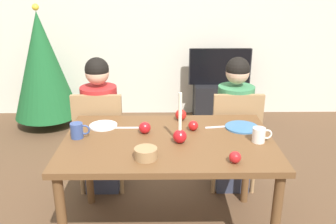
{
  "coord_description": "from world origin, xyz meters",
  "views": [
    {
      "loc": [
        -0.03,
        -2.19,
        1.75
      ],
      "look_at": [
        0.0,
        0.2,
        0.87
      ],
      "focal_mm": 38.52,
      "sensor_mm": 36.0,
      "label": 1
    }
  ],
  "objects_px": {
    "plate_left": "(103,126)",
    "apple_far_edge": "(181,115)",
    "candle_centerpiece": "(180,133)",
    "apple_by_left_plate": "(145,128)",
    "bowl_walnuts": "(146,153)",
    "mug_right": "(259,135)",
    "christmas_tree": "(43,65)",
    "chair_left": "(101,135)",
    "person_left_child": "(101,128)",
    "tv_stand": "(218,102)",
    "chair_right": "(234,135)",
    "plate_right": "(242,127)",
    "mug_left": "(77,131)",
    "apple_by_right_mug": "(235,157)",
    "person_right_child": "(234,127)",
    "apple_near_candle": "(193,126)",
    "tv": "(220,67)",
    "dining_table": "(168,150)"
  },
  "relations": [
    {
      "from": "plate_left",
      "to": "bowl_walnuts",
      "type": "xyz_separation_m",
      "value": [
        0.33,
        -0.5,
        0.03
      ]
    },
    {
      "from": "person_right_child",
      "to": "person_left_child",
      "type": "bearing_deg",
      "value": 180.0
    },
    {
      "from": "bowl_walnuts",
      "to": "apple_by_right_mug",
      "type": "distance_m",
      "value": 0.52
    },
    {
      "from": "tv",
      "to": "plate_right",
      "type": "relative_size",
      "value": 3.31
    },
    {
      "from": "candle_centerpiece",
      "to": "bowl_walnuts",
      "type": "xyz_separation_m",
      "value": [
        -0.21,
        -0.22,
        -0.04
      ]
    },
    {
      "from": "person_left_child",
      "to": "plate_right",
      "type": "relative_size",
      "value": 4.91
    },
    {
      "from": "chair_left",
      "to": "tv_stand",
      "type": "relative_size",
      "value": 1.41
    },
    {
      "from": "candle_centerpiece",
      "to": "apple_far_edge",
      "type": "distance_m",
      "value": 0.41
    },
    {
      "from": "plate_left",
      "to": "mug_left",
      "type": "distance_m",
      "value": 0.25
    },
    {
      "from": "candle_centerpiece",
      "to": "plate_left",
      "type": "height_order",
      "value": "candle_centerpiece"
    },
    {
      "from": "plate_left",
      "to": "apple_by_right_mug",
      "type": "relative_size",
      "value": 2.83
    },
    {
      "from": "christmas_tree",
      "to": "bowl_walnuts",
      "type": "xyz_separation_m",
      "value": [
        1.36,
        -2.38,
        0.01
      ]
    },
    {
      "from": "tv_stand",
      "to": "candle_centerpiece",
      "type": "height_order",
      "value": "candle_centerpiece"
    },
    {
      "from": "christmas_tree",
      "to": "candle_centerpiece",
      "type": "distance_m",
      "value": 2.67
    },
    {
      "from": "plate_right",
      "to": "tv_stand",
      "type": "bearing_deg",
      "value": 85.73
    },
    {
      "from": "bowl_walnuts",
      "to": "tv",
      "type": "bearing_deg",
      "value": 72.23
    },
    {
      "from": "dining_table",
      "to": "chair_right",
      "type": "bearing_deg",
      "value": 46.96
    },
    {
      "from": "chair_right",
      "to": "candle_centerpiece",
      "type": "relative_size",
      "value": 2.64
    },
    {
      "from": "mug_right",
      "to": "bowl_walnuts",
      "type": "xyz_separation_m",
      "value": [
        -0.73,
        -0.23,
        -0.02
      ]
    },
    {
      "from": "tv_stand",
      "to": "plate_left",
      "type": "height_order",
      "value": "plate_left"
    },
    {
      "from": "tv",
      "to": "christmas_tree",
      "type": "height_order",
      "value": "christmas_tree"
    },
    {
      "from": "plate_left",
      "to": "apple_far_edge",
      "type": "relative_size",
      "value": 2.37
    },
    {
      "from": "christmas_tree",
      "to": "mug_left",
      "type": "distance_m",
      "value": 2.25
    },
    {
      "from": "chair_right",
      "to": "tv",
      "type": "bearing_deg",
      "value": 85.94
    },
    {
      "from": "apple_by_right_mug",
      "to": "tv_stand",
      "type": "bearing_deg",
      "value": 83.36
    },
    {
      "from": "candle_centerpiece",
      "to": "person_right_child",
      "type": "bearing_deg",
      "value": 54.59
    },
    {
      "from": "person_left_child",
      "to": "apple_by_right_mug",
      "type": "bearing_deg",
      "value": -45.79
    },
    {
      "from": "apple_far_edge",
      "to": "mug_right",
      "type": "bearing_deg",
      "value": -38.79
    },
    {
      "from": "plate_right",
      "to": "chair_right",
      "type": "bearing_deg",
      "value": 84.88
    },
    {
      "from": "plate_right",
      "to": "apple_by_right_mug",
      "type": "height_order",
      "value": "apple_by_right_mug"
    },
    {
      "from": "apple_by_left_plate",
      "to": "bowl_walnuts",
      "type": "bearing_deg",
      "value": -86.43
    },
    {
      "from": "bowl_walnuts",
      "to": "mug_left",
      "type": "bearing_deg",
      "value": 146.96
    },
    {
      "from": "dining_table",
      "to": "chair_right",
      "type": "height_order",
      "value": "chair_right"
    },
    {
      "from": "person_right_child",
      "to": "mug_right",
      "type": "xyz_separation_m",
      "value": [
        0.03,
        -0.69,
        0.23
      ]
    },
    {
      "from": "person_left_child",
      "to": "tv_stand",
      "type": "bearing_deg",
      "value": 52.97
    },
    {
      "from": "chair_right",
      "to": "apple_far_edge",
      "type": "xyz_separation_m",
      "value": [
        -0.47,
        -0.26,
        0.28
      ]
    },
    {
      "from": "plate_left",
      "to": "apple_far_edge",
      "type": "height_order",
      "value": "apple_far_edge"
    },
    {
      "from": "tv",
      "to": "apple_far_edge",
      "type": "height_order",
      "value": "tv"
    },
    {
      "from": "person_right_child",
      "to": "mug_right",
      "type": "height_order",
      "value": "person_right_child"
    },
    {
      "from": "mug_left",
      "to": "person_left_child",
      "type": "bearing_deg",
      "value": 85.91
    },
    {
      "from": "mug_left",
      "to": "apple_far_edge",
      "type": "distance_m",
      "value": 0.77
    },
    {
      "from": "apple_near_candle",
      "to": "apple_by_left_plate",
      "type": "height_order",
      "value": "apple_by_left_plate"
    },
    {
      "from": "christmas_tree",
      "to": "chair_left",
      "type": "bearing_deg",
      "value": -58.16
    },
    {
      "from": "apple_by_right_mug",
      "to": "mug_left",
      "type": "bearing_deg",
      "value": 159.74
    },
    {
      "from": "chair_right",
      "to": "person_right_child",
      "type": "bearing_deg",
      "value": 90.0
    },
    {
      "from": "tv_stand",
      "to": "mug_left",
      "type": "relative_size",
      "value": 4.88
    },
    {
      "from": "person_right_child",
      "to": "bowl_walnuts",
      "type": "bearing_deg",
      "value": -127.65
    },
    {
      "from": "apple_by_right_mug",
      "to": "apple_far_edge",
      "type": "distance_m",
      "value": 0.74
    },
    {
      "from": "apple_near_candle",
      "to": "apple_by_left_plate",
      "type": "distance_m",
      "value": 0.34
    },
    {
      "from": "plate_right",
      "to": "apple_far_edge",
      "type": "relative_size",
      "value": 2.82
    }
  ]
}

